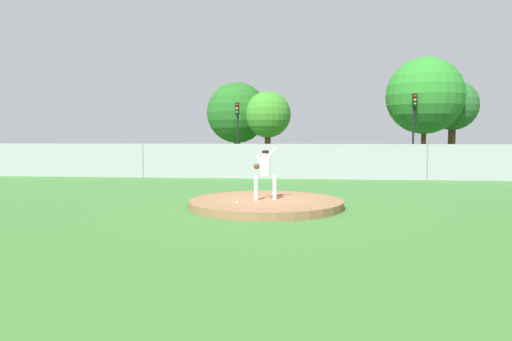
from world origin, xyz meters
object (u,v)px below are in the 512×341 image
Objects in this scene: baseball at (237,203)px; pitcher_youth at (265,169)px; traffic_cone_orange at (202,166)px; parked_car_slate at (234,160)px; parked_car_red at (299,160)px; traffic_light_far at (414,118)px; parked_car_white at (169,160)px; traffic_light_near at (238,123)px; parked_car_silver at (422,161)px; parked_car_burgundy at (371,160)px.

pitcher_youth is at bearing 52.08° from baseball.
traffic_cone_orange is at bearing 106.13° from baseball.
traffic_cone_orange is at bearing 158.04° from parked_car_slate.
pitcher_youth reaches higher than traffic_cone_orange.
parked_car_red reaches higher than traffic_cone_orange.
traffic_light_far is (12.24, 3.68, 2.83)m from parked_car_slate.
traffic_cone_orange is (1.84, 1.60, -0.53)m from parked_car_white.
traffic_light_far is (14.62, 2.72, 3.33)m from traffic_cone_orange.
parked_car_white is 1.04× the size of parked_car_slate.
baseball is at bearing -66.15° from parked_car_white.
pitcher_youth is 0.36× the size of traffic_light_near.
pitcher_youth is at bearing -121.34° from parked_car_silver.
traffic_cone_orange is at bearing -123.25° from traffic_light_near.
traffic_light_far is at bearing 10.53° from traffic_cone_orange.
pitcher_youth reaches higher than parked_car_red.
traffic_light_far reaches higher than parked_car_slate.
baseball is 20.19m from traffic_light_near.
parked_car_red is at bearing -13.54° from traffic_cone_orange.
parked_car_red is (8.48, 0.01, 0.00)m from parked_car_white.
traffic_light_near is (-4.61, 4.69, 2.48)m from parked_car_red.
traffic_light_near is 12.60m from traffic_light_far.
parked_car_burgundy reaches higher than traffic_cone_orange.
parked_car_burgundy is at bearing 69.13° from pitcher_youth.
traffic_light_near reaches higher than parked_car_red.
baseball is at bearing -96.84° from parked_car_red.
parked_car_red is (4.26, -0.64, 0.04)m from parked_car_slate.
parked_car_slate is (-2.45, 15.73, 0.47)m from baseball.
pitcher_youth is at bearing -94.17° from parked_car_red.
parked_car_silver is at bearing 58.66° from pitcher_youth.
parked_car_slate reaches higher than traffic_cone_orange.
parked_car_silver is at bearing -21.42° from traffic_light_near.
traffic_light_far is at bearing 63.90° from pitcher_youth.
traffic_cone_orange is at bearing 173.98° from parked_car_burgundy.
traffic_light_near is (-12.12, 4.75, 2.46)m from parked_car_silver.
pitcher_youth is 15.93m from parked_car_white.
baseball is 17.37m from traffic_cone_orange.
parked_car_silver reaches higher than baseball.
parked_car_slate is (-8.76, 0.22, -0.09)m from parked_car_burgundy.
pitcher_youth is at bearing -70.32° from traffic_cone_orange.
baseball is 15.20m from parked_car_red.
parked_car_white is 1.01× the size of parked_car_burgundy.
parked_car_slate is at bearing 98.85° from baseball.
parked_car_red is (-4.50, -0.42, -0.05)m from parked_car_burgundy.
parked_car_burgundy is at bearing 1.89° from parked_car_white.
parked_car_burgundy is 4.52m from parked_car_red.
baseball is 16.76m from parked_car_burgundy.
parked_car_burgundy is 0.96× the size of parked_car_red.
pitcher_youth is 0.36× the size of parked_car_red.
traffic_light_far is (9.79, 19.40, 3.30)m from baseball.
traffic_light_far is (3.48, 3.89, 2.74)m from parked_car_burgundy.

